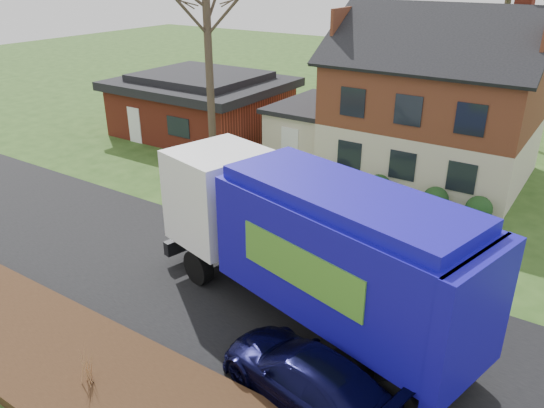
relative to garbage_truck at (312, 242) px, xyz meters
The scene contains 9 objects.
ground 4.16m from the garbage_truck, behind, with size 120.00×120.00×0.00m, color #274517.
road 4.16m from the garbage_truck, behind, with size 80.00×7.00×0.02m, color black.
mulch_verge 6.64m from the garbage_truck, 121.49° to the right, with size 80.00×3.50×0.30m, color black.
main_house 14.14m from the garbage_truck, 97.02° to the left, with size 12.95×8.95×9.26m.
ranch_house 20.06m from the garbage_truck, 139.35° to the left, with size 9.80×8.20×3.70m.
garbage_truck is the anchor object (origin of this frame).
silver_sedan 6.92m from the garbage_truck, 137.52° to the left, with size 1.68×4.83×1.59m, color #94979B.
navy_wagon 3.69m from the garbage_truck, 61.21° to the right, with size 1.97×4.85×1.41m, color black.
grass_clump_mid 6.55m from the garbage_truck, 119.76° to the right, with size 0.35×0.29×0.97m.
Camera 1 is at (9.46, -11.41, 9.69)m, focal length 35.00 mm.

